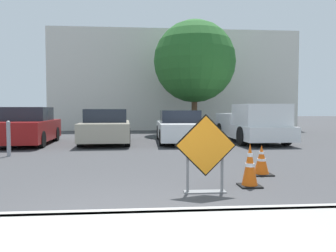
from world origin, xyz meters
TOP-DOWN VIEW (x-y plane):
  - ground_plane at (0.00, 10.00)m, footprint 96.00×96.00m
  - curb_lip at (0.00, 0.00)m, footprint 29.25×0.20m
  - road_closed_sign at (1.32, 1.31)m, footprint 1.04×0.20m
  - traffic_cone_nearest at (2.21, 1.70)m, footprint 0.38×0.38m
  - traffic_cone_second at (2.82, 2.71)m, footprint 0.43×0.43m
  - parked_car_nearest at (-4.25, 9.38)m, footprint 2.04×4.22m
  - parked_car_second at (-1.18, 9.64)m, footprint 2.09×4.38m
  - parked_car_third at (1.89, 9.77)m, footprint 1.90×4.51m
  - pickup_truck at (4.98, 9.38)m, footprint 2.10×5.07m
  - bollard_nearest at (-3.68, 6.02)m, footprint 0.12×0.12m
  - building_facade_backdrop at (2.60, 20.01)m, footprint 16.71×5.00m
  - street_tree_behind_lot at (3.28, 14.31)m, footprint 4.58×4.58m

SIDE VIEW (x-z plane):
  - ground_plane at x=0.00m, z-range 0.00..0.00m
  - curb_lip at x=0.00m, z-range 0.00..0.14m
  - traffic_cone_second at x=2.82m, z-range -0.01..0.63m
  - traffic_cone_nearest at x=2.21m, z-range -0.01..0.78m
  - bollard_nearest at x=-3.68m, z-range 0.03..1.09m
  - parked_car_third at x=1.89m, z-range -0.04..1.31m
  - parked_car_second at x=-1.18m, z-range -0.04..1.37m
  - parked_car_nearest at x=-4.25m, z-range -0.06..1.43m
  - road_closed_sign at x=1.32m, z-range 0.03..1.36m
  - pickup_truck at x=4.98m, z-range -0.08..1.52m
  - building_facade_backdrop at x=2.60m, z-range 0.00..6.68m
  - street_tree_behind_lot at x=3.28m, z-range 0.89..7.25m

